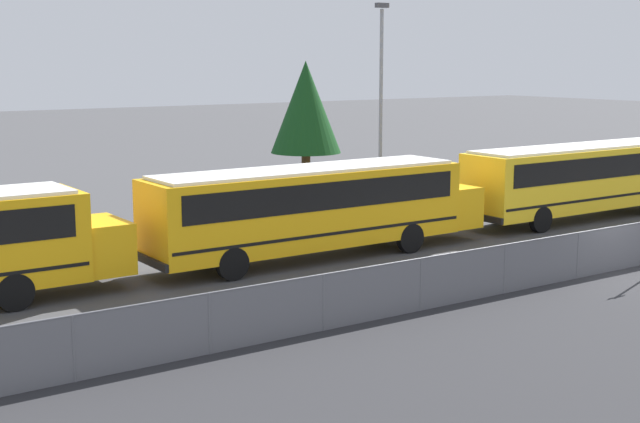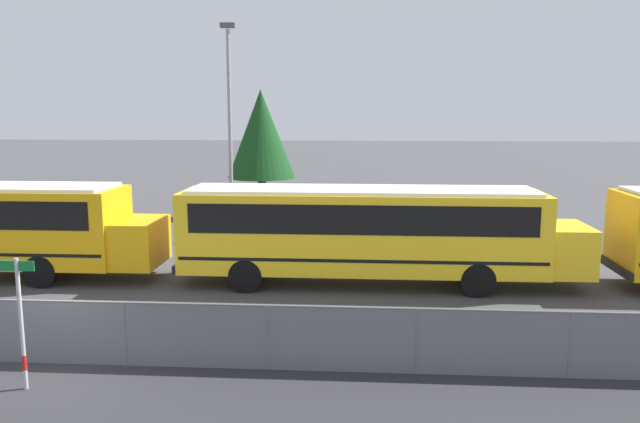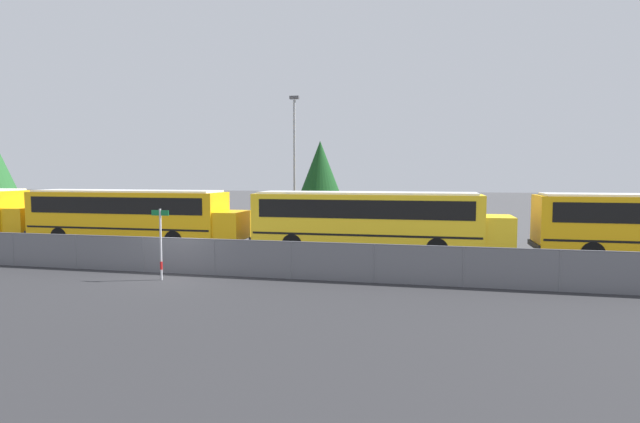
# 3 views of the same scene
# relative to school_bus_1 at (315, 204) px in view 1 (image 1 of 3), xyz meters

# --- Properties ---
(ground_plane) EXTENTS (200.00, 200.00, 0.00)m
(ground_plane) POSITION_rel_school_bus_1_xyz_m (6.55, -6.83, -1.84)
(ground_plane) COLOR #424244
(fence) EXTENTS (65.58, 0.07, 1.44)m
(fence) POSITION_rel_school_bus_1_xyz_m (6.55, -6.83, -1.10)
(fence) COLOR #9EA0A5
(fence) RESTS_ON ground_plane
(school_bus_1) EXTENTS (12.68, 2.52, 3.08)m
(school_bus_1) POSITION_rel_school_bus_1_xyz_m (0.00, 0.00, 0.00)
(school_bus_1) COLOR #EDA80F
(school_bus_1) RESTS_ON ground_plane
(school_bus_2) EXTENTS (12.68, 2.52, 3.08)m
(school_bus_2) POSITION_rel_school_bus_1_xyz_m (13.42, -0.07, 0.00)
(school_bus_2) COLOR yellow
(school_bus_2) RESTS_ON ground_plane
(light_pole) EXTENTS (0.60, 0.24, 8.94)m
(light_pole) POSITION_rel_school_bus_1_xyz_m (7.69, 6.28, 3.02)
(light_pole) COLOR gray
(light_pole) RESTS_ON ground_plane
(tree_0) EXTENTS (3.48, 3.48, 6.53)m
(tree_0) POSITION_rel_school_bus_1_xyz_m (7.96, 12.57, 2.40)
(tree_0) COLOR #51381E
(tree_0) RESTS_ON ground_plane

